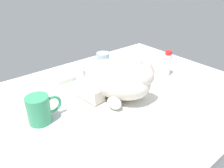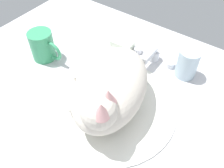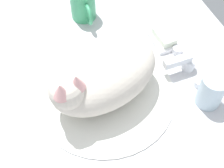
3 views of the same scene
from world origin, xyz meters
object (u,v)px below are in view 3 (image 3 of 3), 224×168
at_px(faucet, 185,64).
at_px(coffee_mug, 83,4).
at_px(rinse_cup, 211,91).
at_px(soap_bar, 164,36).
at_px(cat, 101,75).

xyz_separation_m(faucet, coffee_mug, (-0.29, -0.18, 0.02)).
bearing_deg(rinse_cup, soap_bar, -177.27).
height_order(coffee_mug, soap_bar, coffee_mug).
bearing_deg(soap_bar, cat, -64.25).
bearing_deg(rinse_cup, cat, -115.27).
bearing_deg(soap_bar, faucet, 3.15).
height_order(cat, rinse_cup, cat).
bearing_deg(soap_bar, coffee_mug, -135.09).
relative_size(cat, soap_bar, 4.29).
distance_m(faucet, coffee_mug, 0.34).
bearing_deg(coffee_mug, rinse_cup, 25.37).
bearing_deg(cat, coffee_mug, 170.87).
height_order(faucet, cat, cat).
xyz_separation_m(cat, soap_bar, (-0.11, 0.22, -0.06)).
xyz_separation_m(coffee_mug, rinse_cup, (0.40, 0.19, -0.00)).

